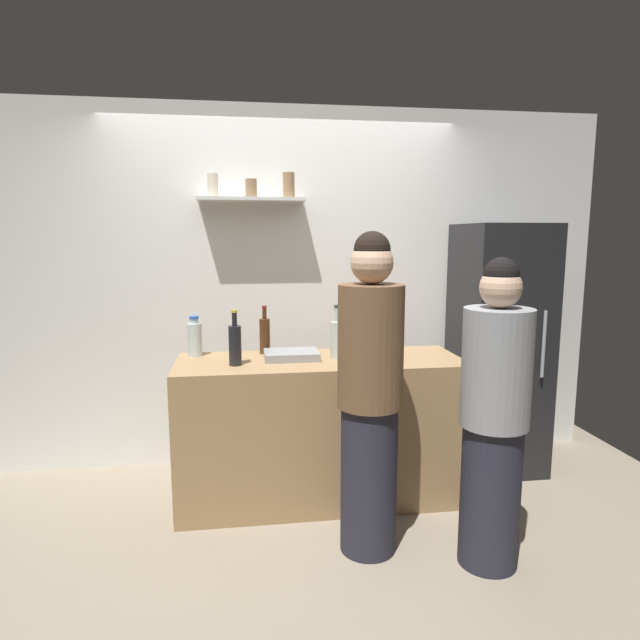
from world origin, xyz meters
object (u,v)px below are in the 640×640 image
at_px(wine_bottle_dark_glass, 235,344).
at_px(wine_bottle_pale_glass, 337,338).
at_px(wine_bottle_amber_glass, 265,335).
at_px(baking_pan, 291,355).
at_px(person_brown_jacket, 370,398).
at_px(water_bottle_plastic, 195,338).
at_px(refrigerator, 498,348).
at_px(person_grey_hoodie, 494,419).
at_px(utensil_holder, 388,348).
at_px(wine_bottle_green_glass, 375,348).

distance_m(wine_bottle_dark_glass, wine_bottle_pale_glass, 0.64).
bearing_deg(wine_bottle_amber_glass, baking_pan, -49.93).
bearing_deg(person_brown_jacket, wine_bottle_dark_glass, 9.63).
height_order(wine_bottle_dark_glass, water_bottle_plastic, wine_bottle_dark_glass).
distance_m(refrigerator, person_brown_jacket, 1.50).
bearing_deg(person_grey_hoodie, utensil_holder, 96.94).
distance_m(baking_pan, person_grey_hoodie, 1.29).
bearing_deg(water_bottle_plastic, wine_bottle_green_glass, -22.18).
height_order(refrigerator, person_grey_hoodie, refrigerator).
bearing_deg(wine_bottle_pale_glass, person_grey_hoodie, -52.66).
bearing_deg(person_brown_jacket, refrigerator, -93.59).
xyz_separation_m(utensil_holder, water_bottle_plastic, (-1.23, 0.18, 0.06)).
height_order(wine_bottle_green_glass, wine_bottle_pale_glass, wine_bottle_pale_glass).
distance_m(wine_bottle_green_glass, water_bottle_plastic, 1.17).
relative_size(utensil_holder, wine_bottle_green_glass, 0.71).
distance_m(wine_bottle_green_glass, person_grey_hoodie, 0.81).
xyz_separation_m(utensil_holder, wine_bottle_pale_glass, (-0.34, -0.02, 0.08)).
height_order(wine_bottle_amber_glass, water_bottle_plastic, wine_bottle_amber_glass).
bearing_deg(wine_bottle_green_glass, wine_bottle_pale_glass, 127.60).
relative_size(wine_bottle_dark_glass, wine_bottle_green_glass, 1.12).
bearing_deg(refrigerator, person_grey_hoodie, -116.84).
distance_m(wine_bottle_pale_glass, water_bottle_plastic, 0.92).
bearing_deg(baking_pan, wine_bottle_pale_glass, -4.47).
bearing_deg(refrigerator, wine_bottle_green_glass, -152.64).
bearing_deg(baking_pan, person_grey_hoodie, -43.08).
bearing_deg(wine_bottle_dark_glass, refrigerator, 12.09).
xyz_separation_m(utensil_holder, wine_bottle_amber_glass, (-0.78, 0.19, 0.07)).
xyz_separation_m(utensil_holder, person_brown_jacket, (-0.27, -0.66, -0.12)).
bearing_deg(baking_pan, wine_bottle_amber_glass, 130.07).
xyz_separation_m(wine_bottle_pale_glass, person_brown_jacket, (0.06, -0.64, -0.20)).
xyz_separation_m(wine_bottle_amber_glass, wine_bottle_green_glass, (0.63, -0.45, -0.02)).
distance_m(refrigerator, person_grey_hoodie, 1.30).
xyz_separation_m(baking_pan, wine_bottle_amber_glass, (-0.16, 0.19, 0.10)).
bearing_deg(wine_bottle_amber_glass, wine_bottle_pale_glass, -25.42).
bearing_deg(water_bottle_plastic, baking_pan, -16.21).
bearing_deg(refrigerator, water_bottle_plastic, -177.23).
bearing_deg(wine_bottle_dark_glass, wine_bottle_amber_glass, 58.57).
distance_m(utensil_holder, person_brown_jacket, 0.72).
xyz_separation_m(refrigerator, wine_bottle_dark_glass, (-1.87, -0.40, 0.16)).
relative_size(wine_bottle_green_glass, person_grey_hoodie, 0.19).
bearing_deg(wine_bottle_dark_glass, wine_bottle_green_glass, -9.93).
bearing_deg(person_brown_jacket, baking_pan, -14.62).
relative_size(wine_bottle_green_glass, water_bottle_plastic, 1.16).
bearing_deg(wine_bottle_green_glass, refrigerator, 27.36).
relative_size(wine_bottle_dark_glass, person_brown_jacket, 0.20).
distance_m(utensil_holder, wine_bottle_pale_glass, 0.35).
bearing_deg(wine_bottle_amber_glass, person_brown_jacket, -59.14).
distance_m(refrigerator, baking_pan, 1.55).
bearing_deg(utensil_holder, wine_bottle_dark_glass, -173.29).
relative_size(wine_bottle_amber_glass, wine_bottle_pale_glass, 0.93).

